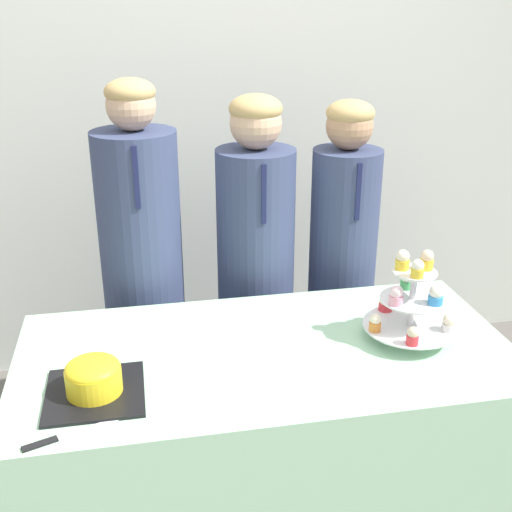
% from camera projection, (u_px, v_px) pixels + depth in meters
% --- Properties ---
extents(wall_back, '(9.00, 0.06, 2.70)m').
position_uv_depth(wall_back, '(210.00, 92.00, 2.95)').
color(wall_back, silver).
rests_on(wall_back, ground_plane).
extents(table, '(1.54, 0.76, 0.74)m').
position_uv_depth(table, '(266.00, 446.00, 2.14)').
color(table, '#A8DBB2').
rests_on(table, ground_plane).
extents(round_cake, '(0.27, 0.27, 0.11)m').
position_uv_depth(round_cake, '(94.00, 379.00, 1.76)').
color(round_cake, black).
rests_on(round_cake, table).
extents(cake_knife, '(0.28, 0.12, 0.01)m').
position_uv_depth(cake_knife, '(61.00, 438.00, 1.60)').
color(cake_knife, silver).
rests_on(cake_knife, table).
extents(cupcake_stand, '(0.30, 0.30, 0.30)m').
position_uv_depth(cupcake_stand, '(412.00, 302.00, 2.02)').
color(cupcake_stand, silver).
rests_on(cupcake_stand, table).
extents(student_0, '(0.31, 0.32, 1.50)m').
position_uv_depth(student_0, '(144.00, 286.00, 2.51)').
color(student_0, '#384266').
rests_on(student_0, ground_plane).
extents(student_1, '(0.31, 0.31, 1.44)m').
position_uv_depth(student_1, '(256.00, 283.00, 2.60)').
color(student_1, '#384266').
rests_on(student_1, ground_plane).
extents(student_2, '(0.27, 0.28, 1.40)m').
position_uv_depth(student_2, '(341.00, 278.00, 2.67)').
color(student_2, '#384266').
rests_on(student_2, ground_plane).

